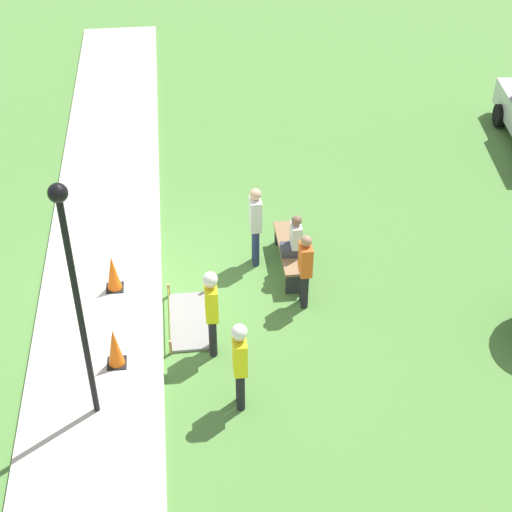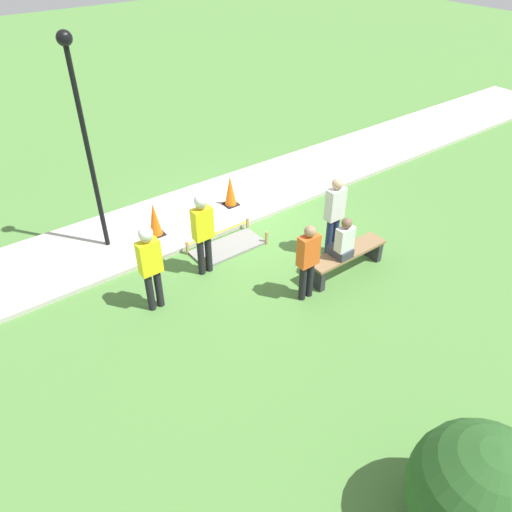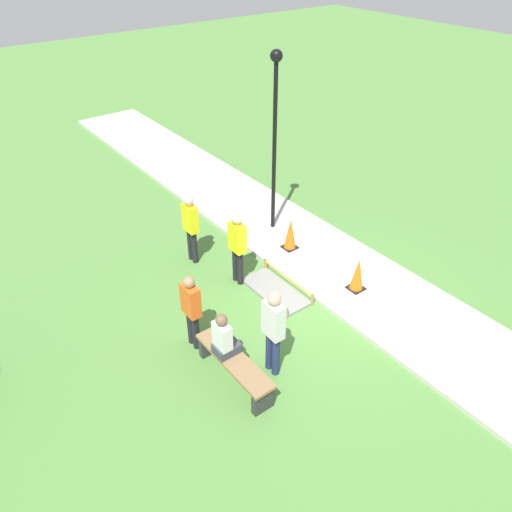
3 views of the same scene
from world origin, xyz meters
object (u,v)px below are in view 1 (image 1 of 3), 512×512
object	(u,v)px
bystander_in_gray_shirt	(256,222)
traffic_cone_far_patch	(115,347)
person_seated_on_bench	(294,239)
lamppost_near	(73,277)
worker_supervisor	(240,359)
bystander_in_orange_shirt	(305,267)
worker_assistant	(211,306)
park_bench	(290,252)
traffic_cone_near_patch	(113,273)

from	to	relation	value
bystander_in_gray_shirt	traffic_cone_far_patch	bearing A→B (deg)	-45.00
person_seated_on_bench	lamppost_near	distance (m)	5.48
worker_supervisor	lamppost_near	size ratio (longest dim) A/B	0.41
bystander_in_orange_shirt	lamppost_near	xyz separation A→B (m)	(2.39, -3.85, 2.02)
lamppost_near	worker_supervisor	bearing A→B (deg)	88.61
lamppost_near	bystander_in_gray_shirt	bearing A→B (deg)	141.17
worker_assistant	lamppost_near	size ratio (longest dim) A/B	0.41
worker_supervisor	park_bench	bearing A→B (deg)	159.56
traffic_cone_far_patch	worker_supervisor	size ratio (longest dim) A/B	0.45
worker_supervisor	traffic_cone_near_patch	bearing A→B (deg)	-145.65
traffic_cone_near_patch	park_bench	world-z (taller)	traffic_cone_near_patch
traffic_cone_near_patch	worker_assistant	distance (m)	2.69
person_seated_on_bench	worker_supervisor	world-z (taller)	worker_supervisor
traffic_cone_near_patch	bystander_in_gray_shirt	world-z (taller)	bystander_in_gray_shirt
park_bench	worker_assistant	bearing A→B (deg)	-36.74
traffic_cone_far_patch	bystander_in_gray_shirt	distance (m)	3.96
traffic_cone_far_patch	lamppost_near	distance (m)	2.67
person_seated_on_bench	bystander_in_orange_shirt	distance (m)	0.98
traffic_cone_near_patch	park_bench	distance (m)	3.58
worker_supervisor	worker_assistant	distance (m)	1.38
worker_assistant	bystander_in_orange_shirt	bearing A→B (deg)	121.43
traffic_cone_far_patch	worker_assistant	world-z (taller)	worker_assistant
bystander_in_orange_shirt	park_bench	bearing A→B (deg)	-174.91
park_bench	traffic_cone_far_patch	bearing A→B (deg)	-53.58
park_bench	bystander_in_orange_shirt	bearing A→B (deg)	5.09
park_bench	bystander_in_orange_shirt	world-z (taller)	bystander_in_orange_shirt
person_seated_on_bench	bystander_in_gray_shirt	size ratio (longest dim) A/B	0.50
worker_assistant	bystander_in_gray_shirt	bearing A→B (deg)	157.54
person_seated_on_bench	worker_supervisor	xyz separation A→B (m)	(3.43, -1.41, 0.20)
person_seated_on_bench	lamppost_near	size ratio (longest dim) A/B	0.20
traffic_cone_near_patch	traffic_cone_far_patch	bearing A→B (deg)	2.76
park_bench	person_seated_on_bench	distance (m)	0.55
lamppost_near	person_seated_on_bench	bearing A→B (deg)	131.56
traffic_cone_far_patch	worker_supervisor	distance (m)	2.43
lamppost_near	traffic_cone_far_patch	bearing A→B (deg)	164.06
worker_supervisor	bystander_in_orange_shirt	xyz separation A→B (m)	(-2.45, 1.47, -0.16)
park_bench	person_seated_on_bench	size ratio (longest dim) A/B	2.06
traffic_cone_far_patch	park_bench	xyz separation A→B (m)	(-2.55, 3.45, -0.13)
traffic_cone_near_patch	person_seated_on_bench	size ratio (longest dim) A/B	0.87
person_seated_on_bench	bystander_in_gray_shirt	world-z (taller)	bystander_in_gray_shirt
park_bench	bystander_in_gray_shirt	bearing A→B (deg)	-108.60
traffic_cone_far_patch	worker_assistant	bearing A→B (deg)	97.63
traffic_cone_near_patch	bystander_in_gray_shirt	distance (m)	3.00
person_seated_on_bench	worker_assistant	world-z (taller)	worker_assistant
bystander_in_orange_shirt	lamppost_near	size ratio (longest dim) A/B	0.37
traffic_cone_far_patch	person_seated_on_bench	distance (m)	4.22
traffic_cone_near_patch	worker_supervisor	distance (m)	3.93
lamppost_near	worker_assistant	bearing A→B (deg)	122.20
person_seated_on_bench	lamppost_near	bearing A→B (deg)	-48.44
bystander_in_orange_shirt	worker_assistant	bearing A→B (deg)	-58.57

